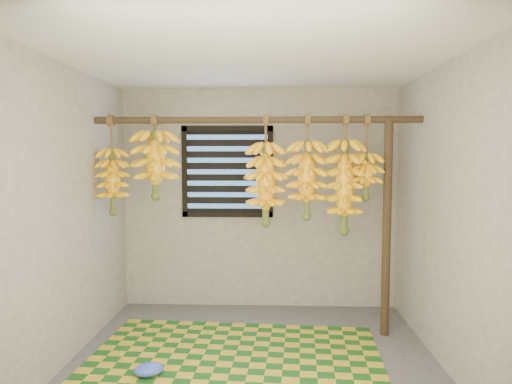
{
  "coord_description": "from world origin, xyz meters",
  "views": [
    {
      "loc": [
        0.16,
        -3.5,
        1.66
      ],
      "look_at": [
        0.0,
        0.55,
        1.35
      ],
      "focal_mm": 32.0,
      "sensor_mm": 36.0,
      "label": 1
    }
  ],
  "objects_px": {
    "banana_bunch_b": "(155,165)",
    "banana_bunch_e": "(345,187)",
    "banana_bunch_a": "(113,181)",
    "banana_bunch_d": "(307,180)",
    "banana_bunch_f": "(366,176)",
    "banana_bunch_c": "(266,184)",
    "support_post": "(387,229)",
    "plastic_bag": "(149,370)",
    "woven_mat": "(232,368)"
  },
  "relations": [
    {
      "from": "banana_bunch_d",
      "to": "banana_bunch_f",
      "type": "bearing_deg",
      "value": 0.0
    },
    {
      "from": "support_post",
      "to": "plastic_bag",
      "type": "distance_m",
      "value": 2.37
    },
    {
      "from": "banana_bunch_b",
      "to": "plastic_bag",
      "type": "bearing_deg",
      "value": -80.06
    },
    {
      "from": "banana_bunch_a",
      "to": "banana_bunch_e",
      "type": "relative_size",
      "value": 0.85
    },
    {
      "from": "banana_bunch_d",
      "to": "banana_bunch_e",
      "type": "xyz_separation_m",
      "value": [
        0.34,
        -0.0,
        -0.06
      ]
    },
    {
      "from": "banana_bunch_b",
      "to": "banana_bunch_c",
      "type": "bearing_deg",
      "value": 0.0
    },
    {
      "from": "banana_bunch_c",
      "to": "banana_bunch_f",
      "type": "height_order",
      "value": "same"
    },
    {
      "from": "support_post",
      "to": "banana_bunch_d",
      "type": "relative_size",
      "value": 2.09
    },
    {
      "from": "plastic_bag",
      "to": "banana_bunch_c",
      "type": "relative_size",
      "value": 0.22
    },
    {
      "from": "banana_bunch_a",
      "to": "banana_bunch_e",
      "type": "xyz_separation_m",
      "value": [
        2.16,
        0.0,
        -0.05
      ]
    },
    {
      "from": "support_post",
      "to": "woven_mat",
      "type": "relative_size",
      "value": 0.83
    },
    {
      "from": "support_post",
      "to": "banana_bunch_f",
      "type": "xyz_separation_m",
      "value": [
        -0.2,
        0.0,
        0.49
      ]
    },
    {
      "from": "support_post",
      "to": "banana_bunch_d",
      "type": "bearing_deg",
      "value": 180.0
    },
    {
      "from": "banana_bunch_b",
      "to": "banana_bunch_d",
      "type": "xyz_separation_m",
      "value": [
        1.41,
        0.0,
        -0.14
      ]
    },
    {
      "from": "banana_bunch_b",
      "to": "banana_bunch_c",
      "type": "distance_m",
      "value": 1.04
    },
    {
      "from": "banana_bunch_a",
      "to": "support_post",
      "type": "bearing_deg",
      "value": 0.0
    },
    {
      "from": "plastic_bag",
      "to": "banana_bunch_f",
      "type": "relative_size",
      "value": 0.29
    },
    {
      "from": "banana_bunch_a",
      "to": "banana_bunch_c",
      "type": "bearing_deg",
      "value": 0.0
    },
    {
      "from": "banana_bunch_a",
      "to": "woven_mat",
      "type": "bearing_deg",
      "value": -32.29
    },
    {
      "from": "plastic_bag",
      "to": "banana_bunch_c",
      "type": "height_order",
      "value": "banana_bunch_c"
    },
    {
      "from": "woven_mat",
      "to": "banana_bunch_c",
      "type": "height_order",
      "value": "banana_bunch_c"
    },
    {
      "from": "plastic_bag",
      "to": "banana_bunch_e",
      "type": "distance_m",
      "value": 2.26
    },
    {
      "from": "banana_bunch_e",
      "to": "banana_bunch_a",
      "type": "bearing_deg",
      "value": 180.0
    },
    {
      "from": "banana_bunch_a",
      "to": "banana_bunch_f",
      "type": "height_order",
      "value": "same"
    },
    {
      "from": "banana_bunch_b",
      "to": "banana_bunch_a",
      "type": "bearing_deg",
      "value": 180.0
    },
    {
      "from": "support_post",
      "to": "plastic_bag",
      "type": "xyz_separation_m",
      "value": [
        -1.98,
        -0.9,
        -0.94
      ]
    },
    {
      "from": "banana_bunch_f",
      "to": "banana_bunch_c",
      "type": "bearing_deg",
      "value": 180.0
    },
    {
      "from": "woven_mat",
      "to": "banana_bunch_a",
      "type": "height_order",
      "value": "banana_bunch_a"
    },
    {
      "from": "banana_bunch_a",
      "to": "banana_bunch_b",
      "type": "distance_m",
      "value": 0.44
    },
    {
      "from": "banana_bunch_c",
      "to": "banana_bunch_f",
      "type": "distance_m",
      "value": 0.92
    },
    {
      "from": "banana_bunch_b",
      "to": "banana_bunch_e",
      "type": "height_order",
      "value": "same"
    },
    {
      "from": "banana_bunch_e",
      "to": "banana_bunch_f",
      "type": "height_order",
      "value": "same"
    },
    {
      "from": "plastic_bag",
      "to": "banana_bunch_b",
      "type": "relative_size",
      "value": 0.29
    },
    {
      "from": "support_post",
      "to": "banana_bunch_d",
      "type": "xyz_separation_m",
      "value": [
        -0.74,
        0.0,
        0.45
      ]
    },
    {
      "from": "banana_bunch_d",
      "to": "banana_bunch_e",
      "type": "height_order",
      "value": "same"
    },
    {
      "from": "woven_mat",
      "to": "plastic_bag",
      "type": "distance_m",
      "value": 0.64
    },
    {
      "from": "banana_bunch_a",
      "to": "banana_bunch_b",
      "type": "relative_size",
      "value": 1.2
    },
    {
      "from": "woven_mat",
      "to": "banana_bunch_a",
      "type": "relative_size",
      "value": 2.59
    },
    {
      "from": "banana_bunch_d",
      "to": "banana_bunch_e",
      "type": "bearing_deg",
      "value": -0.0
    },
    {
      "from": "banana_bunch_c",
      "to": "banana_bunch_e",
      "type": "xyz_separation_m",
      "value": [
        0.73,
        -0.0,
        -0.03
      ]
    },
    {
      "from": "banana_bunch_d",
      "to": "banana_bunch_a",
      "type": "bearing_deg",
      "value": -180.0
    },
    {
      "from": "banana_bunch_b",
      "to": "banana_bunch_f",
      "type": "height_order",
      "value": "same"
    },
    {
      "from": "banana_bunch_c",
      "to": "banana_bunch_d",
      "type": "bearing_deg",
      "value": -0.0
    },
    {
      "from": "plastic_bag",
      "to": "banana_bunch_d",
      "type": "bearing_deg",
      "value": 35.83
    },
    {
      "from": "banana_bunch_e",
      "to": "banana_bunch_d",
      "type": "bearing_deg",
      "value": 180.0
    },
    {
      "from": "woven_mat",
      "to": "banana_bunch_b",
      "type": "relative_size",
      "value": 3.11
    },
    {
      "from": "banana_bunch_e",
      "to": "banana_bunch_c",
      "type": "bearing_deg",
      "value": 180.0
    },
    {
      "from": "plastic_bag",
      "to": "banana_bunch_f",
      "type": "height_order",
      "value": "banana_bunch_f"
    },
    {
      "from": "banana_bunch_b",
      "to": "banana_bunch_d",
      "type": "relative_size",
      "value": 0.81
    },
    {
      "from": "support_post",
      "to": "banana_bunch_b",
      "type": "height_order",
      "value": "banana_bunch_b"
    }
  ]
}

